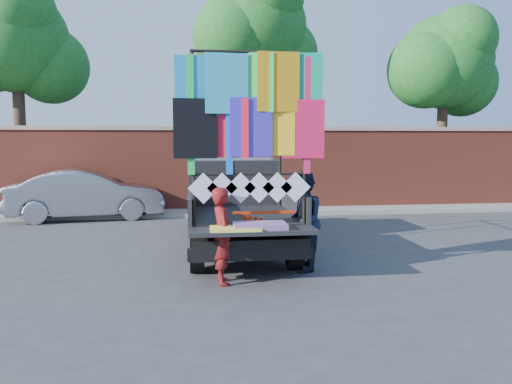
{
  "coord_description": "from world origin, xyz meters",
  "views": [
    {
      "loc": [
        -1.17,
        -8.35,
        2.21
      ],
      "look_at": [
        -0.12,
        -0.17,
        1.34
      ],
      "focal_mm": 35.0,
      "sensor_mm": 36.0,
      "label": 1
    }
  ],
  "objects": [
    {
      "name": "man",
      "position": [
        0.66,
        -0.26,
        0.84
      ],
      "size": [
        0.77,
        0.92,
        1.69
      ],
      "primitive_type": "imported",
      "rotation": [
        0.0,
        0.0,
        -1.75
      ],
      "color": "black",
      "rests_on": "ground"
    },
    {
      "name": "tree_left",
      "position": [
        -6.48,
        8.12,
        5.12
      ],
      "size": [
        4.2,
        3.3,
        7.05
      ],
      "color": "#38281C",
      "rests_on": "ground"
    },
    {
      "name": "ground",
      "position": [
        0.0,
        0.0,
        0.0
      ],
      "size": [
        90.0,
        90.0,
        0.0
      ],
      "primitive_type": "plane",
      "color": "#38383A",
      "rests_on": "ground"
    },
    {
      "name": "curb",
      "position": [
        0.0,
        6.3,
        0.06
      ],
      "size": [
        30.0,
        1.2,
        0.12
      ],
      "primitive_type": "cube",
      "color": "gray",
      "rests_on": "ground"
    },
    {
      "name": "sedan",
      "position": [
        -4.08,
        5.92,
        0.68
      ],
      "size": [
        4.32,
        2.05,
        1.37
      ],
      "primitive_type": "imported",
      "rotation": [
        0.0,
        0.0,
        1.72
      ],
      "color": "#A7A8AE",
      "rests_on": "ground"
    },
    {
      "name": "tree_right",
      "position": [
        7.52,
        8.12,
        4.75
      ],
      "size": [
        4.2,
        3.3,
        6.62
      ],
      "color": "#38281C",
      "rests_on": "ground"
    },
    {
      "name": "brick_wall",
      "position": [
        0.0,
        7.0,
        1.33
      ],
      "size": [
        30.0,
        0.45,
        2.61
      ],
      "color": "#963E2B",
      "rests_on": "ground"
    },
    {
      "name": "tree_mid",
      "position": [
        1.02,
        8.12,
        5.7
      ],
      "size": [
        4.2,
        3.3,
        7.73
      ],
      "color": "#38281C",
      "rests_on": "ground"
    },
    {
      "name": "woman",
      "position": [
        -0.72,
        -0.84,
        0.74
      ],
      "size": [
        0.41,
        0.58,
        1.49
      ],
      "primitive_type": "imported",
      "rotation": [
        0.0,
        0.0,
        1.68
      ],
      "color": "maroon",
      "rests_on": "ground"
    },
    {
      "name": "streamer_bundle",
      "position": [
        -0.14,
        -0.56,
        0.85
      ],
      "size": [
        1.02,
        0.06,
        0.7
      ],
      "color": "red",
      "rests_on": "ground"
    },
    {
      "name": "pickup_truck",
      "position": [
        -0.28,
        2.09,
        0.9
      ],
      "size": [
        2.25,
        5.64,
        3.55
      ],
      "color": "black",
      "rests_on": "ground"
    }
  ]
}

